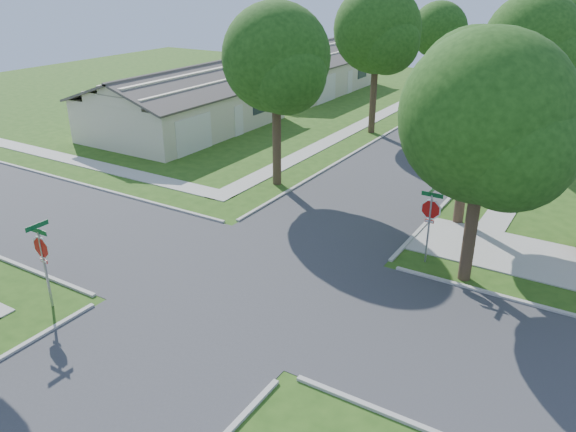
% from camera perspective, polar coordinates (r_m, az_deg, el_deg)
% --- Properties ---
extents(ground, '(100.00, 100.00, 0.00)m').
position_cam_1_polar(ground, '(20.00, -3.66, -6.74)').
color(ground, '#274B14').
rests_on(ground, ground).
extents(road_ns, '(7.00, 100.00, 0.02)m').
position_cam_1_polar(road_ns, '(20.00, -3.66, -6.73)').
color(road_ns, '#333335').
rests_on(road_ns, ground).
extents(sidewalk_ne, '(1.20, 40.00, 0.04)m').
position_cam_1_polar(sidewalk_ne, '(41.47, 25.22, 7.23)').
color(sidewalk_ne, '#9E9B91').
rests_on(sidewalk_ne, ground).
extents(sidewalk_nw, '(1.20, 40.00, 0.04)m').
position_cam_1_polar(sidewalk_nw, '(44.34, 9.40, 10.08)').
color(sidewalk_nw, '#9E9B91').
rests_on(sidewalk_nw, ground).
extents(driveway, '(8.80, 3.60, 0.05)m').
position_cam_1_polar(driveway, '(23.50, 23.05, -3.81)').
color(driveway, '#9E9B91').
rests_on(driveway, ground).
extents(stop_sign_sw, '(1.05, 0.80, 2.98)m').
position_cam_1_polar(stop_sign_sw, '(19.25, -23.72, -3.28)').
color(stop_sign_sw, gray).
rests_on(stop_sign_sw, ground).
extents(stop_sign_ne, '(1.05, 0.80, 2.98)m').
position_cam_1_polar(stop_sign_ne, '(21.09, 14.27, 0.35)').
color(stop_sign_ne, gray).
rests_on(stop_sign_ne, ground).
extents(tree_e_near, '(4.97, 4.80, 8.28)m').
position_cam_1_polar(tree_e_near, '(24.06, 18.54, 11.73)').
color(tree_e_near, '#38281C').
rests_on(tree_e_near, ground).
extents(tree_e_mid, '(5.59, 5.40, 9.21)m').
position_cam_1_polar(tree_e_mid, '(35.65, 23.63, 15.49)').
color(tree_e_mid, '#38281C').
rests_on(tree_e_mid, ground).
extents(tree_e_far, '(5.17, 5.00, 8.72)m').
position_cam_1_polar(tree_e_far, '(48.51, 26.23, 16.38)').
color(tree_e_far, '#38281C').
rests_on(tree_e_far, ground).
extents(tree_w_near, '(5.38, 5.20, 8.97)m').
position_cam_1_polar(tree_w_near, '(27.64, -1.11, 15.28)').
color(tree_w_near, '#38281C').
rests_on(tree_w_near, ground).
extents(tree_w_mid, '(5.80, 5.60, 9.56)m').
position_cam_1_polar(tree_w_mid, '(38.19, 9.12, 17.84)').
color(tree_w_mid, '#38281C').
rests_on(tree_w_mid, ground).
extents(tree_w_far, '(4.76, 4.60, 8.04)m').
position_cam_1_polar(tree_w_far, '(50.46, 15.12, 17.54)').
color(tree_w_far, '#38281C').
rests_on(tree_w_far, ground).
extents(tree_ne_corner, '(5.80, 5.60, 8.66)m').
position_cam_1_polar(tree_ne_corner, '(19.15, 19.61, 8.66)').
color(tree_ne_corner, '#38281C').
rests_on(tree_ne_corner, ground).
extents(house_nw_near, '(8.42, 13.60, 4.23)m').
position_cam_1_polar(house_nw_near, '(39.96, -10.35, 10.76)').
color(house_nw_near, beige).
rests_on(house_nw_near, ground).
extents(house_nw_far, '(8.42, 13.60, 4.23)m').
position_cam_1_polar(house_nw_far, '(53.60, 2.03, 14.29)').
color(house_nw_far, beige).
rests_on(house_nw_far, ground).
extents(car_curb_east, '(2.38, 4.80, 1.57)m').
position_cam_1_polar(car_curb_east, '(41.48, 18.58, 9.35)').
color(car_curb_east, black).
rests_on(car_curb_east, ground).
extents(car_curb_west, '(2.06, 5.00, 1.45)m').
position_cam_1_polar(car_curb_west, '(60.30, 20.00, 13.21)').
color(car_curb_west, black).
rests_on(car_curb_west, ground).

